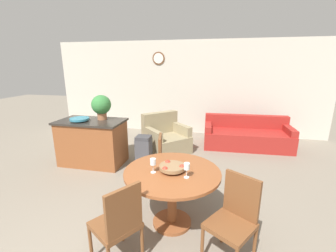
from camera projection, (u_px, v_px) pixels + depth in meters
name	position (u px, v px, depth m)	size (l,w,h in m)	color
wall_back	(185.00, 88.00, 6.66)	(8.00, 0.09, 2.70)	beige
dining_table	(172.00, 183.00, 2.81)	(1.19, 1.19, 0.75)	brown
dining_chair_near_left	(119.00, 222.00, 2.22)	(0.58, 0.58, 0.94)	brown
dining_chair_near_right	(234.00, 216.00, 2.30)	(0.58, 0.58, 0.94)	brown
dining_chair_far_side	(167.00, 161.00, 3.63)	(0.49, 0.49, 0.94)	brown
fruit_bowl	(172.00, 167.00, 2.75)	(0.32, 0.32, 0.10)	olive
wine_glass_left	(153.00, 162.00, 2.68)	(0.07, 0.07, 0.18)	silver
wine_glass_right	(187.00, 167.00, 2.56)	(0.07, 0.07, 0.18)	silver
kitchen_island	(93.00, 142.00, 4.66)	(1.33, 0.77, 0.93)	brown
teal_bowl	(80.00, 119.00, 4.47)	(0.38, 0.38, 0.07)	teal
potted_plant	(101.00, 106.00, 4.56)	(0.39, 0.39, 0.50)	#A36642
trash_bin	(144.00, 150.00, 4.67)	(0.30, 0.28, 0.60)	#47474C
couch	(246.00, 136.00, 5.67)	(2.12, 0.98, 0.76)	maroon
armchair	(166.00, 139.00, 5.33)	(1.23, 1.23, 0.91)	#998966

